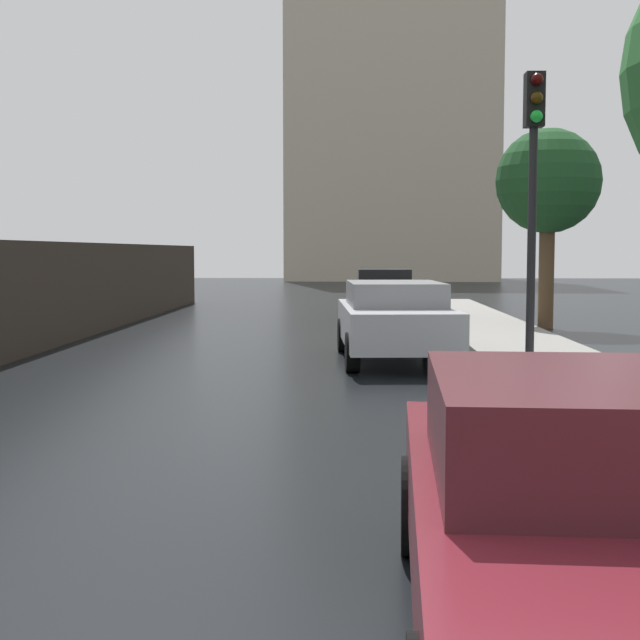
{
  "coord_description": "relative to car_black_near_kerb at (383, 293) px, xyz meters",
  "views": [
    {
      "loc": [
        1.71,
        -3.26,
        1.94
      ],
      "look_at": [
        1.36,
        7.17,
        1.12
      ],
      "focal_mm": 49.44,
      "sensor_mm": 36.0,
      "label": 1
    }
  ],
  "objects": [
    {
      "name": "car_black_near_kerb",
      "position": [
        0.0,
        0.0,
        0.0
      ],
      "size": [
        1.73,
        4.57,
        1.44
      ],
      "rotation": [
        0.0,
        0.0,
        0.01
      ],
      "color": "black",
      "rests_on": "ground"
    },
    {
      "name": "car_maroon_mid_road",
      "position": [
        0.24,
        -20.67,
        -0.04
      ],
      "size": [
        2.01,
        4.1,
        1.36
      ],
      "rotation": [
        0.0,
        0.0,
        -0.05
      ],
      "color": "maroon",
      "rests_on": "ground"
    },
    {
      "name": "car_silver_far_ahead",
      "position": [
        -0.15,
        -9.31,
        0.01
      ],
      "size": [
        2.08,
        4.44,
        1.4
      ],
      "rotation": [
        0.0,
        0.0,
        0.06
      ],
      "color": "#B2B5BA",
      "rests_on": "ground"
    },
    {
      "name": "traffic_light",
      "position": [
        1.62,
        -12.32,
        2.36
      ],
      "size": [
        0.26,
        0.39,
        4.27
      ],
      "color": "black",
      "rests_on": "sidewalk_strip"
    },
    {
      "name": "street_tree_near",
      "position": [
        3.96,
        -2.66,
        2.88
      ],
      "size": [
        2.59,
        2.59,
        4.97
      ],
      "color": "#4C3823",
      "rests_on": "ground"
    },
    {
      "name": "distant_tower",
      "position": [
        1.91,
        35.97,
        11.41
      ],
      "size": [
        14.17,
        10.84,
        29.07
      ],
      "color": "#B2A88E",
      "rests_on": "ground"
    }
  ]
}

